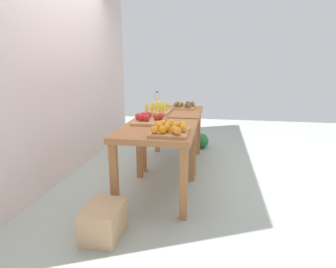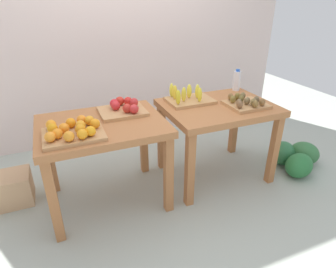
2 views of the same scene
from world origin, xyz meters
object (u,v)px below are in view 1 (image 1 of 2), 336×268
at_px(display_table_left, 158,138).
at_px(kiwi_bin, 184,106).
at_px(display_table_right, 173,118).
at_px(banana_crate, 158,110).
at_px(cardboard_produce_box, 104,221).
at_px(apple_bin, 149,119).
at_px(water_bottle, 157,99).
at_px(watermelon_pile, 193,139).
at_px(orange_bin, 170,129).

distance_m(display_table_left, kiwi_bin, 1.34).
bearing_deg(display_table_right, banana_crate, 143.85).
distance_m(kiwi_bin, cardboard_produce_box, 2.32).
height_order(display_table_right, cardboard_produce_box, display_table_right).
bearing_deg(apple_bin, kiwi_bin, -14.87).
bearing_deg(kiwi_bin, display_table_right, 146.48).
distance_m(display_table_left, display_table_right, 1.12).
xyz_separation_m(display_table_left, display_table_right, (1.12, 0.00, 0.00)).
relative_size(apple_bin, banana_crate, 0.91).
relative_size(display_table_right, banana_crate, 2.36).
distance_m(water_bottle, watermelon_pile, 1.06).
bearing_deg(watermelon_pile, water_bottle, 130.66).
bearing_deg(kiwi_bin, display_table_left, 174.13).
relative_size(kiwi_bin, cardboard_produce_box, 0.90).
bearing_deg(banana_crate, display_table_right, -36.15).
height_order(orange_bin, kiwi_bin, orange_bin).
bearing_deg(display_table_right, apple_bin, 170.14).
distance_m(display_table_right, banana_crate, 0.34).
bearing_deg(orange_bin, watermelon_pile, -1.38).
bearing_deg(kiwi_bin, watermelon_pile, -7.60).
bearing_deg(display_table_left, kiwi_bin, -5.87).
relative_size(display_table_left, apple_bin, 2.60).
height_order(apple_bin, banana_crate, banana_crate).
relative_size(orange_bin, kiwi_bin, 1.22).
bearing_deg(kiwi_bin, cardboard_produce_box, 168.68).
distance_m(orange_bin, watermelon_pile, 2.36).
bearing_deg(banana_crate, water_bottle, 12.98).
xyz_separation_m(display_table_right, apple_bin, (-0.89, 0.15, 0.16)).
bearing_deg(watermelon_pile, cardboard_produce_box, 169.57).
bearing_deg(display_table_left, orange_bin, -143.69).
bearing_deg(cardboard_produce_box, banana_crate, -4.15).
bearing_deg(water_bottle, display_table_right, -142.18).
xyz_separation_m(banana_crate, watermelon_pile, (1.13, -0.40, -0.70)).
bearing_deg(water_bottle, cardboard_produce_box, -179.38).
xyz_separation_m(display_table_right, kiwi_bin, (0.21, -0.14, 0.15)).
xyz_separation_m(apple_bin, kiwi_bin, (1.10, -0.29, -0.01)).
height_order(display_table_left, kiwi_bin, kiwi_bin).
bearing_deg(display_table_right, orange_bin, -172.69).
xyz_separation_m(display_table_right, water_bottle, (0.42, 0.33, 0.23)).
bearing_deg(apple_bin, cardboard_produce_box, 172.37).
relative_size(apple_bin, cardboard_produce_box, 1.00).
xyz_separation_m(apple_bin, banana_crate, (0.65, 0.02, 0.00)).
height_order(orange_bin, watermelon_pile, orange_bin).
bearing_deg(orange_bin, kiwi_bin, 1.38).
bearing_deg(cardboard_produce_box, watermelon_pile, -10.43).
bearing_deg(orange_bin, display_table_left, 36.31).
relative_size(display_table_right, kiwi_bin, 2.89).
bearing_deg(display_table_right, water_bottle, 37.82).
bearing_deg(cardboard_produce_box, apple_bin, -7.63).
bearing_deg(banana_crate, watermelon_pile, -19.54).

